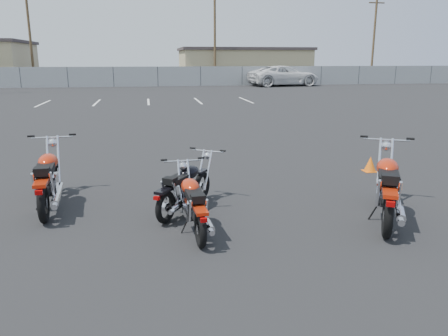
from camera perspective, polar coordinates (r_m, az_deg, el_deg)
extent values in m
plane|color=black|center=(7.26, -0.74, -6.19)|extent=(120.00, 120.00, 0.00)
torus|color=black|center=(8.88, -21.32, -1.21)|extent=(0.17, 0.65, 0.64)
cylinder|color=silver|center=(8.88, -21.32, -1.21)|extent=(0.12, 0.18, 0.17)
torus|color=black|center=(7.40, -22.53, -4.28)|extent=(0.17, 0.65, 0.64)
cylinder|color=silver|center=(7.40, -22.53, -4.28)|extent=(0.12, 0.18, 0.17)
cube|color=black|center=(8.13, -21.90, -2.32)|extent=(0.20, 1.13, 0.06)
cube|color=silver|center=(8.06, -21.98, -1.99)|extent=(0.33, 0.43, 0.32)
cylinder|color=silver|center=(8.01, -22.10, -0.67)|extent=(0.24, 0.28, 0.28)
ellipsoid|color=#B3240B|center=(8.21, -22.00, 0.77)|extent=(0.38, 0.65, 0.27)
cube|color=black|center=(7.72, -22.42, -0.23)|extent=(0.33, 0.61, 0.11)
cube|color=black|center=(7.46, -22.69, -0.41)|extent=(0.25, 0.21, 0.13)
cube|color=#B3240B|center=(7.29, -22.80, -1.82)|extent=(0.23, 0.46, 0.05)
cube|color=#B3240B|center=(8.80, -21.51, 0.90)|extent=(0.17, 0.37, 0.04)
cylinder|color=silver|center=(7.46, -21.60, -1.91)|extent=(0.07, 0.20, 0.42)
cylinder|color=silver|center=(7.50, -23.54, -2.02)|extent=(0.07, 0.20, 0.42)
cylinder|color=silver|center=(7.82, -20.87, -3.34)|extent=(0.20, 1.18, 0.14)
cylinder|color=silver|center=(7.49, -21.13, -3.95)|extent=(0.16, 0.39, 0.14)
cylinder|color=silver|center=(8.91, -20.82, 1.16)|extent=(0.08, 0.43, 0.84)
cylinder|color=silver|center=(8.94, -22.04, 1.07)|extent=(0.08, 0.43, 0.84)
sphere|color=silver|center=(9.04, -21.47, 3.07)|extent=(0.19, 0.19, 0.17)
cylinder|color=silver|center=(9.04, -21.52, 3.75)|extent=(0.75, 0.10, 0.03)
cylinder|color=black|center=(8.98, -19.19, 4.16)|extent=(0.13, 0.05, 0.04)
cylinder|color=black|center=(9.07, -23.91, 3.83)|extent=(0.13, 0.05, 0.04)
cylinder|color=black|center=(8.10, -22.90, -3.97)|extent=(0.17, 0.04, 0.32)
cube|color=#990505|center=(7.04, -23.03, -2.97)|extent=(0.11, 0.07, 0.06)
torus|color=black|center=(7.97, -2.90, -2.35)|extent=(0.37, 0.49, 0.53)
cylinder|color=silver|center=(7.97, -2.90, -2.35)|extent=(0.15, 0.17, 0.14)
torus|color=black|center=(6.91, -7.63, -5.08)|extent=(0.37, 0.49, 0.53)
cylinder|color=silver|center=(6.91, -7.63, -5.08)|extent=(0.15, 0.17, 0.14)
cube|color=black|center=(7.42, -5.10, -3.36)|extent=(0.58, 0.82, 0.05)
cube|color=silver|center=(7.37, -5.27, -3.06)|extent=(0.39, 0.42, 0.26)
cylinder|color=silver|center=(7.32, -5.30, -1.88)|extent=(0.27, 0.28, 0.23)
ellipsoid|color=black|center=(7.46, -4.57, -0.58)|extent=(0.51, 0.57, 0.23)
cube|color=black|center=(7.11, -6.17, -1.50)|extent=(0.46, 0.53, 0.09)
cube|color=black|center=(6.92, -7.08, -1.67)|extent=(0.25, 0.24, 0.11)
cube|color=black|center=(6.81, -7.78, -2.92)|extent=(0.34, 0.40, 0.04)
cube|color=black|center=(7.89, -2.92, -0.42)|extent=(0.26, 0.31, 0.04)
cylinder|color=silver|center=(6.89, -6.37, -3.15)|extent=(0.13, 0.16, 0.35)
cylinder|color=silver|center=(7.00, -7.87, -2.94)|extent=(0.13, 0.16, 0.35)
cylinder|color=silver|center=(7.15, -5.11, -4.48)|extent=(0.60, 0.85, 0.11)
cylinder|color=silver|center=(6.91, -6.23, -5.02)|extent=(0.26, 0.32, 0.12)
cylinder|color=silver|center=(7.95, -2.07, -0.27)|extent=(0.23, 0.31, 0.69)
cylinder|color=silver|center=(8.02, -3.09, -0.16)|extent=(0.23, 0.31, 0.69)
sphere|color=silver|center=(8.06, -2.16, 1.59)|extent=(0.20, 0.20, 0.14)
cylinder|color=silver|center=(8.05, -2.11, 2.23)|extent=(0.53, 0.36, 0.03)
cylinder|color=black|center=(7.90, -0.15, 2.27)|extent=(0.11, 0.08, 0.03)
cylinder|color=black|center=(8.17, -4.12, 2.62)|extent=(0.11, 0.08, 0.03)
cylinder|color=black|center=(7.45, -6.23, -4.65)|extent=(0.13, 0.09, 0.26)
cube|color=#990505|center=(6.64, -8.79, -3.91)|extent=(0.10, 0.09, 0.05)
torus|color=black|center=(7.19, -5.01, -4.20)|extent=(0.13, 0.54, 0.53)
cylinder|color=silver|center=(7.19, -5.01, -4.20)|extent=(0.10, 0.15, 0.14)
torus|color=black|center=(6.00, -3.10, -7.97)|extent=(0.13, 0.54, 0.53)
cylinder|color=silver|center=(6.00, -3.10, -7.97)|extent=(0.10, 0.15, 0.14)
cube|color=black|center=(6.58, -4.15, -5.63)|extent=(0.15, 0.93, 0.05)
cube|color=silver|center=(6.52, -4.10, -5.31)|extent=(0.27, 0.35, 0.27)
cylinder|color=silver|center=(6.47, -4.12, -3.98)|extent=(0.19, 0.23, 0.23)
ellipsoid|color=#B3240B|center=(6.63, -4.44, -2.43)|extent=(0.30, 0.53, 0.23)
cube|color=black|center=(6.23, -3.79, -3.67)|extent=(0.26, 0.50, 0.09)
cube|color=black|center=(6.01, -3.43, -3.98)|extent=(0.21, 0.17, 0.11)
cube|color=#B3240B|center=(5.89, -3.11, -5.51)|extent=(0.18, 0.38, 0.04)
cube|color=#B3240B|center=(7.11, -5.06, -2.07)|extent=(0.13, 0.31, 0.04)
cylinder|color=silver|center=(6.06, -2.37, -5.48)|extent=(0.05, 0.17, 0.35)
cylinder|color=silver|center=(6.03, -4.37, -5.63)|extent=(0.05, 0.17, 0.35)
cylinder|color=silver|center=(6.38, -2.47, -6.77)|extent=(0.14, 0.98, 0.11)
cylinder|color=silver|center=(6.11, -1.95, -7.54)|extent=(0.13, 0.32, 0.12)
cylinder|color=silver|center=(7.22, -4.57, -1.77)|extent=(0.06, 0.36, 0.70)
cylinder|color=silver|center=(7.20, -5.82, -1.84)|extent=(0.06, 0.36, 0.70)
sphere|color=silver|center=(7.29, -5.40, 0.24)|extent=(0.15, 0.15, 0.14)
cylinder|color=silver|center=(7.28, -5.44, 0.95)|extent=(0.62, 0.07, 0.03)
cylinder|color=black|center=(7.31, -3.02, 1.32)|extent=(0.11, 0.04, 0.03)
cylinder|color=black|center=(7.22, -7.86, 1.05)|extent=(0.11, 0.04, 0.03)
cylinder|color=black|center=(6.54, -5.08, -7.35)|extent=(0.14, 0.03, 0.27)
cube|color=#990505|center=(5.69, -2.67, -6.82)|extent=(0.09, 0.06, 0.05)
torus|color=black|center=(8.24, 20.12, -2.13)|extent=(0.42, 0.65, 0.67)
cylinder|color=silver|center=(8.24, 20.12, -2.13)|extent=(0.18, 0.21, 0.18)
torus|color=black|center=(6.69, 20.59, -5.86)|extent=(0.42, 0.65, 0.67)
cylinder|color=silver|center=(6.69, 20.59, -5.86)|extent=(0.18, 0.21, 0.18)
cube|color=black|center=(7.45, 20.36, -3.48)|extent=(0.64, 1.09, 0.07)
cube|color=silver|center=(7.38, 20.42, -3.11)|extent=(0.47, 0.52, 0.34)
cylinder|color=silver|center=(7.33, 20.55, -1.60)|extent=(0.33, 0.35, 0.30)
ellipsoid|color=#B3240B|center=(7.54, 20.58, 0.06)|extent=(0.60, 0.73, 0.29)
cube|color=black|center=(7.02, 20.74, -1.14)|extent=(0.54, 0.68, 0.11)
cube|color=black|center=(6.74, 20.88, -1.37)|extent=(0.31, 0.29, 0.13)
cube|color=#B3240B|center=(6.57, 20.86, -3.03)|extent=(0.40, 0.51, 0.06)
cube|color=#B3240B|center=(8.16, 20.33, 0.25)|extent=(0.31, 0.40, 0.04)
cylinder|color=silver|center=(6.78, 21.86, -3.24)|extent=(0.14, 0.21, 0.44)
cylinder|color=silver|center=(6.76, 19.60, -3.08)|extent=(0.14, 0.21, 0.44)
cylinder|color=silver|center=(7.17, 21.85, -4.87)|extent=(0.66, 1.14, 0.14)
cylinder|color=silver|center=(6.82, 22.05, -5.64)|extent=(0.30, 0.41, 0.15)
cylinder|color=silver|center=(8.29, 20.99, 0.44)|extent=(0.25, 0.42, 0.88)
cylinder|color=silver|center=(8.28, 19.60, 0.55)|extent=(0.25, 0.42, 0.88)
sphere|color=silver|center=(8.40, 20.42, 2.70)|extent=(0.24, 0.24, 0.18)
cylinder|color=silver|center=(8.41, 20.48, 3.48)|extent=(0.71, 0.39, 0.03)
cylinder|color=black|center=(8.41, 23.18, 3.54)|extent=(0.14, 0.10, 0.04)
cylinder|color=black|center=(8.36, 17.83, 3.95)|extent=(0.14, 0.10, 0.04)
cylinder|color=black|center=(7.40, 19.04, -5.21)|extent=(0.17, 0.11, 0.34)
cube|color=#990505|center=(6.31, 20.93, -4.41)|extent=(0.13, 0.11, 0.07)
cone|color=orange|center=(10.54, 18.56, 0.53)|extent=(0.27, 0.27, 0.33)
cube|color=orange|center=(10.58, 18.49, -0.38)|extent=(0.29, 0.29, 0.01)
cube|color=gray|center=(41.77, -8.65, 11.73)|extent=(80.00, 0.04, 1.80)
cylinder|color=black|center=(43.16, -25.07, 10.67)|extent=(0.06, 0.06, 1.80)
cylinder|color=black|center=(42.32, -19.74, 11.11)|extent=(0.06, 0.06, 1.80)
cylinder|color=black|center=(41.86, -14.24, 11.47)|extent=(0.06, 0.06, 1.80)
cylinder|color=black|center=(41.77, -8.65, 11.73)|extent=(0.06, 0.06, 1.80)
cylinder|color=black|center=(42.06, -3.08, 11.89)|extent=(0.06, 0.06, 1.80)
cylinder|color=black|center=(42.73, 2.37, 11.93)|extent=(0.06, 0.06, 1.80)
cylinder|color=black|center=(43.76, 7.61, 11.87)|extent=(0.06, 0.06, 1.80)
cylinder|color=black|center=(45.12, 12.56, 11.73)|extent=(0.06, 0.06, 1.80)
cylinder|color=black|center=(46.78, 17.19, 11.52)|extent=(0.06, 0.06, 1.80)
cylinder|color=black|center=(48.71, 21.47, 11.25)|extent=(0.06, 0.06, 1.80)
cylinder|color=black|center=(50.89, 25.40, 10.96)|extent=(0.06, 0.06, 1.80)
cube|color=tan|center=(51.93, 2.43, 13.20)|extent=(14.00, 9.00, 3.40)
cube|color=#3E3534|center=(51.93, 2.45, 15.24)|extent=(14.40, 9.40, 0.30)
cylinder|color=#483621|center=(48.02, -23.99, 15.31)|extent=(0.24, 0.24, 9.00)
cylinder|color=#483621|center=(46.31, -1.20, 16.56)|extent=(0.24, 0.24, 9.00)
cylinder|color=#483621|center=(53.07, 18.97, 15.52)|extent=(0.24, 0.24, 9.00)
cube|color=#483621|center=(53.36, 19.32, 19.69)|extent=(1.80, 0.12, 0.12)
cube|color=silver|center=(27.49, -22.56, 7.79)|extent=(0.12, 4.00, 0.01)
cube|color=silver|center=(27.00, -16.28, 8.21)|extent=(0.12, 4.00, 0.01)
cube|color=silver|center=(26.84, -9.84, 8.53)|extent=(0.12, 4.00, 0.01)
cube|color=silver|center=(27.02, -3.40, 8.74)|extent=(0.12, 4.00, 0.01)
cube|color=silver|center=(27.52, 2.89, 8.85)|extent=(0.12, 4.00, 0.01)
imported|color=silver|center=(42.39, 7.85, 12.57)|extent=(4.36, 8.18, 2.95)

